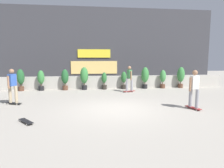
{
  "coord_description": "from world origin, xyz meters",
  "views": [
    {
      "loc": [
        -1.23,
        -8.31,
        2.19
      ],
      "look_at": [
        0.0,
        1.5,
        0.9
      ],
      "focal_mm": 31.7,
      "sensor_mm": 36.0,
      "label": 1
    }
  ],
  "objects_px": {
    "potted_plant_0": "(21,78)",
    "skater_by_wall_left": "(129,78)",
    "potted_plant_6": "(145,76)",
    "skateboard_near_camera": "(26,121)",
    "potted_plant_8": "(181,76)",
    "skater_by_wall_right": "(12,85)",
    "potted_plant_7": "(163,78)",
    "potted_plant_3": "(84,77)",
    "potted_plant_4": "(104,80)",
    "skater_mid_plaza": "(194,88)",
    "potted_plant_1": "(41,79)",
    "potted_plant_2": "(65,78)",
    "potted_plant_5": "(124,80)"
  },
  "relations": [
    {
      "from": "potted_plant_6",
      "to": "skater_by_wall_left",
      "type": "distance_m",
      "value": 2.02
    },
    {
      "from": "skateboard_near_camera",
      "to": "skater_by_wall_left",
      "type": "bearing_deg",
      "value": 49.7
    },
    {
      "from": "potted_plant_1",
      "to": "potted_plant_8",
      "type": "bearing_deg",
      "value": 0.0
    },
    {
      "from": "potted_plant_7",
      "to": "skater_by_wall_right",
      "type": "relative_size",
      "value": 0.79
    },
    {
      "from": "potted_plant_0",
      "to": "skater_by_wall_left",
      "type": "distance_m",
      "value": 7.28
    },
    {
      "from": "skateboard_near_camera",
      "to": "potted_plant_3",
      "type": "bearing_deg",
      "value": 75.01
    },
    {
      "from": "potted_plant_2",
      "to": "potted_plant_5",
      "type": "bearing_deg",
      "value": 0.0
    },
    {
      "from": "potted_plant_7",
      "to": "skateboard_near_camera",
      "type": "bearing_deg",
      "value": -137.21
    },
    {
      "from": "potted_plant_4",
      "to": "skater_by_wall_left",
      "type": "bearing_deg",
      "value": -42.53
    },
    {
      "from": "potted_plant_0",
      "to": "skater_by_wall_left",
      "type": "bearing_deg",
      "value": -10.98
    },
    {
      "from": "potted_plant_5",
      "to": "skater_mid_plaza",
      "type": "xyz_separation_m",
      "value": [
        1.94,
        -6.0,
        0.26
      ]
    },
    {
      "from": "potted_plant_4",
      "to": "skater_mid_plaza",
      "type": "xyz_separation_m",
      "value": [
        3.35,
        -6.0,
        0.3
      ]
    },
    {
      "from": "potted_plant_2",
      "to": "potted_plant_6",
      "type": "bearing_deg",
      "value": 0.0
    },
    {
      "from": "potted_plant_0",
      "to": "potted_plant_1",
      "type": "relative_size",
      "value": 1.07
    },
    {
      "from": "potted_plant_8",
      "to": "potted_plant_4",
      "type": "bearing_deg",
      "value": 180.0
    },
    {
      "from": "skater_by_wall_right",
      "to": "potted_plant_8",
      "type": "bearing_deg",
      "value": 21.51
    },
    {
      "from": "potted_plant_0",
      "to": "potted_plant_8",
      "type": "distance_m",
      "value": 11.35
    },
    {
      "from": "potted_plant_8",
      "to": "skateboard_near_camera",
      "type": "relative_size",
      "value": 2.06
    },
    {
      "from": "potted_plant_1",
      "to": "potted_plant_7",
      "type": "height_order",
      "value": "potted_plant_1"
    },
    {
      "from": "potted_plant_1",
      "to": "potted_plant_2",
      "type": "distance_m",
      "value": 1.6
    },
    {
      "from": "potted_plant_5",
      "to": "potted_plant_0",
      "type": "bearing_deg",
      "value": 180.0
    },
    {
      "from": "potted_plant_1",
      "to": "skater_by_wall_left",
      "type": "relative_size",
      "value": 0.81
    },
    {
      "from": "potted_plant_0",
      "to": "skateboard_near_camera",
      "type": "height_order",
      "value": "potted_plant_0"
    },
    {
      "from": "potted_plant_8",
      "to": "skater_by_wall_right",
      "type": "relative_size",
      "value": 0.91
    },
    {
      "from": "potted_plant_5",
      "to": "potted_plant_6",
      "type": "height_order",
      "value": "potted_plant_6"
    },
    {
      "from": "potted_plant_6",
      "to": "skateboard_near_camera",
      "type": "relative_size",
      "value": 2.07
    },
    {
      "from": "potted_plant_3",
      "to": "skater_by_wall_right",
      "type": "distance_m",
      "value": 5.27
    },
    {
      "from": "skateboard_near_camera",
      "to": "potted_plant_5",
      "type": "bearing_deg",
      "value": 56.31
    },
    {
      "from": "potted_plant_0",
      "to": "potted_plant_8",
      "type": "relative_size",
      "value": 0.95
    },
    {
      "from": "potted_plant_5",
      "to": "potted_plant_7",
      "type": "height_order",
      "value": "potted_plant_7"
    },
    {
      "from": "potted_plant_2",
      "to": "potted_plant_5",
      "type": "relative_size",
      "value": 1.15
    },
    {
      "from": "potted_plant_1",
      "to": "potted_plant_8",
      "type": "distance_m",
      "value": 10.03
    },
    {
      "from": "potted_plant_0",
      "to": "potted_plant_5",
      "type": "distance_m",
      "value": 7.05
    },
    {
      "from": "potted_plant_3",
      "to": "skater_mid_plaza",
      "type": "bearing_deg",
      "value": -51.66
    },
    {
      "from": "potted_plant_1",
      "to": "potted_plant_5",
      "type": "height_order",
      "value": "potted_plant_1"
    },
    {
      "from": "potted_plant_6",
      "to": "skateboard_near_camera",
      "type": "distance_m",
      "value": 9.46
    },
    {
      "from": "potted_plant_0",
      "to": "potted_plant_4",
      "type": "height_order",
      "value": "potted_plant_0"
    },
    {
      "from": "potted_plant_8",
      "to": "skater_mid_plaza",
      "type": "distance_m",
      "value": 6.45
    },
    {
      "from": "potted_plant_3",
      "to": "skateboard_near_camera",
      "type": "xyz_separation_m",
      "value": [
        -1.89,
        -7.04,
        -0.86
      ]
    },
    {
      "from": "potted_plant_7",
      "to": "potted_plant_3",
      "type": "bearing_deg",
      "value": -180.0
    },
    {
      "from": "potted_plant_2",
      "to": "skater_by_wall_left",
      "type": "distance_m",
      "value": 4.45
    },
    {
      "from": "potted_plant_6",
      "to": "skateboard_near_camera",
      "type": "bearing_deg",
      "value": -131.63
    },
    {
      "from": "potted_plant_2",
      "to": "potted_plant_6",
      "type": "relative_size",
      "value": 0.93
    },
    {
      "from": "potted_plant_3",
      "to": "skater_by_wall_left",
      "type": "xyz_separation_m",
      "value": [
        2.91,
        -1.39,
        0.02
      ]
    },
    {
      "from": "potted_plant_1",
      "to": "potted_plant_4",
      "type": "bearing_deg",
      "value": 0.0
    },
    {
      "from": "potted_plant_4",
      "to": "potted_plant_6",
      "type": "xyz_separation_m",
      "value": [
        2.97,
        -0.0,
        0.27
      ]
    },
    {
      "from": "potted_plant_5",
      "to": "potted_plant_8",
      "type": "distance_m",
      "value": 4.31
    },
    {
      "from": "potted_plant_2",
      "to": "skateboard_near_camera",
      "type": "xyz_separation_m",
      "value": [
        -0.57,
        -7.04,
        -0.77
      ]
    },
    {
      "from": "skater_mid_plaza",
      "to": "skater_by_wall_right",
      "type": "bearing_deg",
      "value": 166.71
    },
    {
      "from": "potted_plant_6",
      "to": "potted_plant_7",
      "type": "height_order",
      "value": "potted_plant_6"
    }
  ]
}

